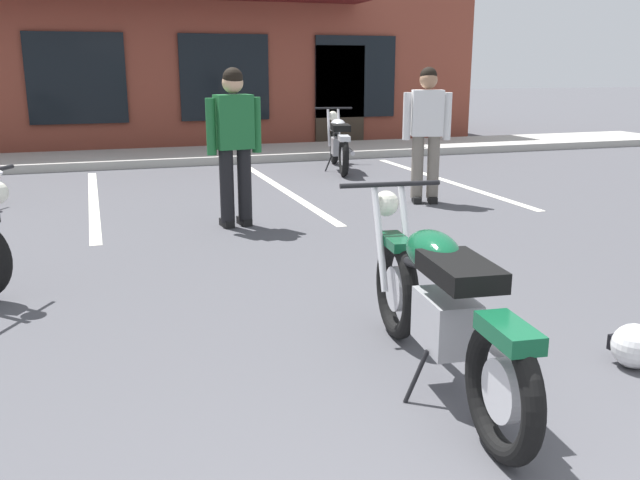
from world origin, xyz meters
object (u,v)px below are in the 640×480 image
Objects in this scene: person_in_black_shirt at (427,127)px; person_by_back_row at (234,138)px; motorcycle_foreground_classic at (439,304)px; motorcycle_red_sportbike at (339,142)px; helmet_on_pavement at (634,346)px.

person_in_black_shirt is 1.00× the size of person_by_back_row.
motorcycle_foreground_classic is at bearing -86.16° from person_by_back_row.
motorcycle_red_sportbike is 7.87m from helmet_on_pavement.
motorcycle_foreground_classic is 1.26× the size of person_in_black_shirt.
motorcycle_foreground_classic is at bearing -115.96° from person_in_black_shirt.
helmet_on_pavement is (-1.00, -7.80, -0.33)m from motorcycle_red_sportbike.
person_by_back_row reaches higher than helmet_on_pavement.
motorcycle_foreground_classic is 8.11× the size of helmet_on_pavement.
person_by_back_row is at bearing 108.92° from helmet_on_pavement.
person_by_back_row reaches higher than motorcycle_red_sportbike.
helmet_on_pavement is (-1.09, -4.83, -0.82)m from person_in_black_shirt.
motorcycle_red_sportbike reaches higher than helmet_on_pavement.
person_in_black_shirt reaches higher than motorcycle_foreground_classic.
motorcycle_red_sportbike is at bearing 55.46° from person_by_back_row.
person_in_black_shirt is 5.02m from helmet_on_pavement.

